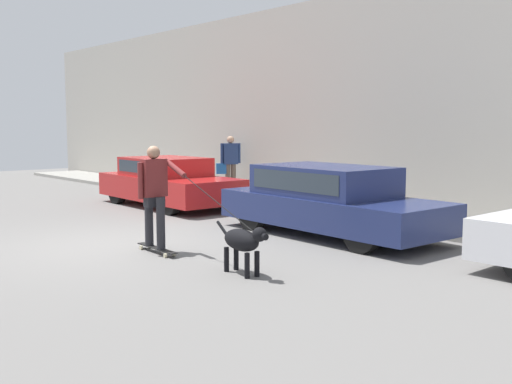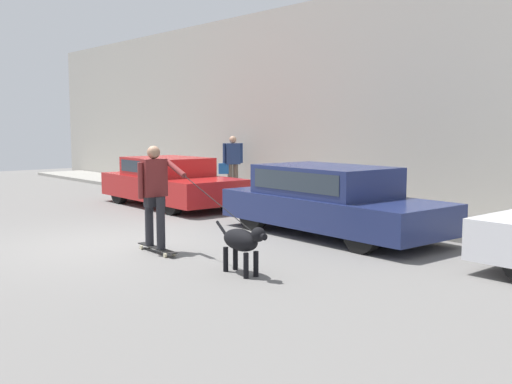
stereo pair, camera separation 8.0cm
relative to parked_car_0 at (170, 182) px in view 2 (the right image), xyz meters
The scene contains 8 objects.
ground_plane 4.93m from the parked_car_0, 43.71° to the right, with size 36.00×36.00×0.00m, color slate.
back_wall 5.13m from the parked_car_0, 41.73° to the left, with size 32.00×0.30×5.08m.
sidewalk_curb 4.12m from the parked_car_0, 30.07° to the left, with size 30.00×1.87×0.11m.
parked_car_0 is the anchor object (origin of this frame).
parked_car_1 5.27m from the parked_car_0, ahead, with size 4.44×1.88×1.26m.
dog 7.15m from the parked_car_0, 25.31° to the right, with size 1.11×0.34×0.69m.
skateboarder 5.51m from the parked_car_0, 35.34° to the right, with size 2.83×0.55×1.68m.
pedestrian_with_bag 2.55m from the parked_car_0, 103.61° to the left, with size 0.40×0.65×1.59m.
Camera 2 is at (8.96, -4.69, 1.98)m, focal length 42.00 mm.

